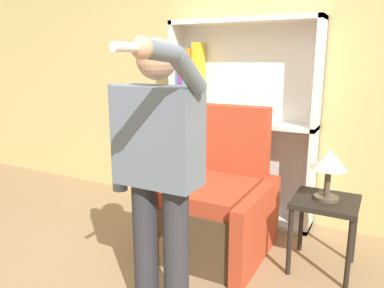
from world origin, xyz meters
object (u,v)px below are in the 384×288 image
at_px(person_standing, 158,166).
at_px(table_lamp, 329,163).
at_px(armchair, 218,207).
at_px(bookcase, 225,125).
at_px(side_table, 325,211).

relative_size(person_standing, table_lamp, 4.44).
xyz_separation_m(armchair, table_lamp, (0.82, 0.07, 0.47)).
distance_m(bookcase, side_table, 1.33).
xyz_separation_m(bookcase, side_table, (1.08, -0.64, -0.45)).
bearing_deg(bookcase, table_lamp, -30.74).
bearing_deg(armchair, person_standing, -87.43).
bearing_deg(side_table, armchair, -175.29).
bearing_deg(armchair, side_table, 4.71).
bearing_deg(armchair, table_lamp, 4.71).
bearing_deg(table_lamp, side_table, 0.00).
height_order(person_standing, table_lamp, person_standing).
bearing_deg(person_standing, table_lamp, 52.99).
bearing_deg(person_standing, bookcase, 99.99).
xyz_separation_m(armchair, person_standing, (0.04, -0.97, 0.60)).
bearing_deg(table_lamp, bookcase, 149.26).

